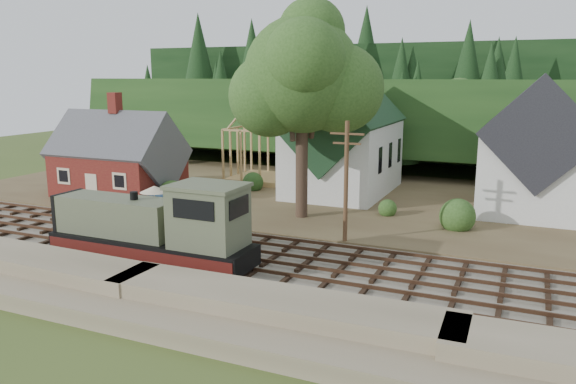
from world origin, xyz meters
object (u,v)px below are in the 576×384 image
at_px(car_blue, 157,196).
at_px(patio_set, 154,190).
at_px(locomotive, 157,230).
at_px(car_red, 573,212).
at_px(car_green, 119,184).

height_order(car_blue, patio_set, patio_set).
xyz_separation_m(locomotive, car_red, (22.19, 20.14, -1.25)).
bearing_deg(patio_set, car_blue, 124.75).
bearing_deg(car_red, patio_set, 116.30).
height_order(car_red, patio_set, patio_set).
distance_m(car_blue, patio_set, 4.52).
distance_m(car_red, patio_set, 31.05).
xyz_separation_m(locomotive, patio_set, (-6.57, 8.50, 0.15)).
height_order(car_blue, car_red, car_blue).
bearing_deg(car_blue, patio_set, -85.55).
relative_size(locomotive, car_blue, 3.24).
height_order(car_green, car_red, car_green).
distance_m(locomotive, car_blue, 15.10).
relative_size(car_blue, car_green, 0.94).
bearing_deg(patio_set, locomotive, -52.31).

